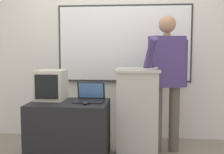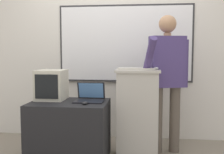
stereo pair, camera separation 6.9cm
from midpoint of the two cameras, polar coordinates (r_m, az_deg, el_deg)
name	(u,v)px [view 1 (the left image)]	position (r m, az deg, el deg)	size (l,w,h in m)	color
back_wall	(111,43)	(4.12, -0.77, 6.96)	(6.40, 0.17, 2.77)	silver
lectern_podium	(137,112)	(3.46, 4.61, -7.04)	(0.53, 0.45, 1.04)	#BCB7AD
side_desk	(70,131)	(3.35, -9.22, -10.76)	(0.89, 0.64, 0.68)	black
person_presenter	(166,74)	(3.50, 10.42, 0.59)	(0.59, 0.62, 1.70)	brown
laptop	(90,96)	(3.28, -5.09, -3.93)	(0.33, 0.29, 0.21)	black
wireless_keyboard	(137,69)	(3.33, 4.41, 1.69)	(0.44, 0.14, 0.02)	beige
computer_mouse_by_laptop	(85,103)	(3.09, -6.05, -5.28)	(0.06, 0.10, 0.03)	black
computer_mouse_by_keyboard	(156,68)	(3.34, 8.32, 1.78)	(0.06, 0.10, 0.03)	#BCBCC1
crt_monitor	(51,85)	(3.43, -12.84, -1.59)	(0.33, 0.36, 0.36)	beige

